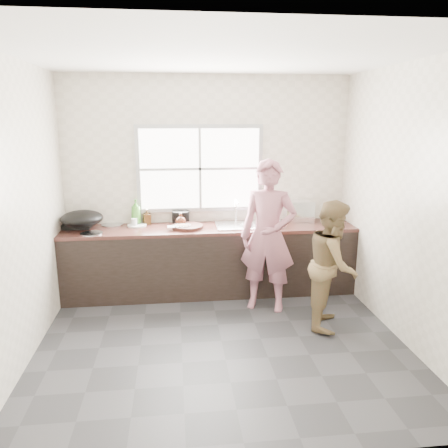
{
  "coord_description": "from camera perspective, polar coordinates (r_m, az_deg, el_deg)",
  "views": [
    {
      "loc": [
        -0.43,
        -3.95,
        2.19
      ],
      "look_at": [
        0.1,
        0.65,
        1.05
      ],
      "focal_mm": 35.0,
      "sensor_mm": 36.0,
      "label": 1
    }
  ],
  "objects": [
    {
      "name": "floor",
      "position": [
        4.54,
        -0.33,
        -15.08
      ],
      "size": [
        3.6,
        3.2,
        0.01
      ],
      "primitive_type": "cube",
      "color": "#2A2A2D",
      "rests_on": "ground"
    },
    {
      "name": "ceiling",
      "position": [
        4.01,
        -0.39,
        21.2
      ],
      "size": [
        3.6,
        3.2,
        0.01
      ],
      "primitive_type": "cube",
      "color": "silver",
      "rests_on": "wall_back"
    },
    {
      "name": "wall_back",
      "position": [
        5.64,
        -2.13,
        5.25
      ],
      "size": [
        3.6,
        0.01,
        2.7
      ],
      "primitive_type": "cube",
      "color": "beige",
      "rests_on": "ground"
    },
    {
      "name": "wall_left",
      "position": [
        4.27,
        -25.22,
        1.14
      ],
      "size": [
        0.01,
        3.2,
        2.7
      ],
      "primitive_type": "cube",
      "color": "silver",
      "rests_on": "ground"
    },
    {
      "name": "wall_right",
      "position": [
        4.62,
        22.53,
        2.27
      ],
      "size": [
        0.01,
        3.2,
        2.7
      ],
      "primitive_type": "cube",
      "color": "silver",
      "rests_on": "ground"
    },
    {
      "name": "wall_front",
      "position": [
        2.53,
        3.6,
        -5.62
      ],
      "size": [
        3.6,
        0.01,
        2.7
      ],
      "primitive_type": "cube",
      "color": "beige",
      "rests_on": "ground"
    },
    {
      "name": "cabinet",
      "position": [
        5.55,
        -1.79,
        -4.87
      ],
      "size": [
        3.6,
        0.62,
        0.82
      ],
      "primitive_type": "cube",
      "color": "black",
      "rests_on": "floor"
    },
    {
      "name": "countertop",
      "position": [
        5.43,
        -1.82,
        -0.57
      ],
      "size": [
        3.6,
        0.64,
        0.04
      ],
      "primitive_type": "cube",
      "color": "#391C17",
      "rests_on": "cabinet"
    },
    {
      "name": "sink",
      "position": [
        5.46,
        1.84,
        -0.22
      ],
      "size": [
        0.55,
        0.45,
        0.02
      ],
      "primitive_type": "cube",
      "color": "silver",
      "rests_on": "countertop"
    },
    {
      "name": "faucet",
      "position": [
        5.62,
        1.55,
        1.71
      ],
      "size": [
        0.02,
        0.02,
        0.3
      ],
      "primitive_type": "cylinder",
      "color": "silver",
      "rests_on": "countertop"
    },
    {
      "name": "window_frame",
      "position": [
        5.59,
        -3.16,
        7.23
      ],
      "size": [
        1.6,
        0.05,
        1.1
      ],
      "primitive_type": "cube",
      "color": "#9EA0A5",
      "rests_on": "wall_back"
    },
    {
      "name": "window_glazing",
      "position": [
        5.56,
        -3.15,
        7.2
      ],
      "size": [
        1.5,
        0.01,
        1.0
      ],
      "primitive_type": "cube",
      "color": "white",
      "rests_on": "window_frame"
    },
    {
      "name": "woman",
      "position": [
        5.0,
        5.77,
        -2.23
      ],
      "size": [
        0.7,
        0.58,
        1.63
      ],
      "primitive_type": "imported",
      "rotation": [
        0.0,
        0.0,
        -0.37
      ],
      "color": "#A26170",
      "rests_on": "floor"
    },
    {
      "name": "person_side",
      "position": [
        4.74,
        14.03,
        -5.14
      ],
      "size": [
        0.74,
        0.81,
        1.37
      ],
      "primitive_type": "imported",
      "rotation": [
        0.0,
        0.0,
        1.17
      ],
      "color": "brown",
      "rests_on": "floor"
    },
    {
      "name": "cutting_board",
      "position": [
        5.37,
        -4.79,
        -0.34
      ],
      "size": [
        0.45,
        0.45,
        0.04
      ],
      "primitive_type": "cylinder",
      "rotation": [
        0.0,
        0.0,
        0.21
      ],
      "color": "#331913",
      "rests_on": "countertop"
    },
    {
      "name": "cleaver",
      "position": [
        5.3,
        -6.32,
        -0.32
      ],
      "size": [
        0.2,
        0.1,
        0.01
      ],
      "primitive_type": "cube",
      "rotation": [
        0.0,
        0.0,
        0.01
      ],
      "color": "#B7BBBF",
      "rests_on": "cutting_board"
    },
    {
      "name": "bowl_mince",
      "position": [
        5.34,
        -5.49,
        -0.39
      ],
      "size": [
        0.26,
        0.26,
        0.05
      ],
      "primitive_type": "imported",
      "rotation": [
        0.0,
        0.0,
        -0.4
      ],
      "color": "silver",
      "rests_on": "countertop"
    },
    {
      "name": "bowl_crabs",
      "position": [
        5.46,
        5.91,
        0.04
      ],
      "size": [
        0.26,
        0.26,
        0.07
      ],
      "primitive_type": "imported",
      "rotation": [
        0.0,
        0.0,
        -0.22
      ],
      "color": "silver",
      "rests_on": "countertop"
    },
    {
      "name": "bowl_held",
      "position": [
        5.4,
        2.98,
        -0.15
      ],
      "size": [
        0.22,
        0.22,
        0.06
      ],
      "primitive_type": "imported",
      "rotation": [
        0.0,
        0.0,
        -0.31
      ],
      "color": "silver",
      "rests_on": "countertop"
    },
    {
      "name": "black_pot",
      "position": [
        5.61,
        -5.67,
        0.89
      ],
      "size": [
        0.22,
        0.22,
        0.16
      ],
      "primitive_type": "cylinder",
      "rotation": [
        0.0,
        0.0,
        0.0
      ],
      "color": "black",
      "rests_on": "countertop"
    },
    {
      "name": "plate_food",
      "position": [
        5.56,
        -11.29,
        -0.17
      ],
      "size": [
        0.3,
        0.3,
        0.02
      ],
      "primitive_type": "cylinder",
      "rotation": [
        0.0,
        0.0,
        -0.34
      ],
      "color": "silver",
      "rests_on": "countertop"
    },
    {
      "name": "bottle_green",
      "position": [
        5.62,
        -11.44,
        1.56
      ],
      "size": [
        0.16,
        0.16,
        0.33
      ],
      "primitive_type": "imported",
      "rotation": [
        0.0,
        0.0,
        0.38
      ],
      "color": "#418B2D",
      "rests_on": "countertop"
    },
    {
      "name": "bottle_brown_tall",
      "position": [
        5.62,
        -10.04,
        0.88
      ],
      "size": [
        0.1,
        0.1,
        0.18
      ],
      "primitive_type": "imported",
      "rotation": [
        0.0,
        0.0,
        0.26
      ],
      "color": "#3D260F",
      "rests_on": "countertop"
    },
    {
      "name": "bottle_brown_short",
      "position": [
        5.47,
        -5.66,
        0.53
      ],
      "size": [
        0.15,
        0.15,
        0.15
      ],
      "primitive_type": "imported",
      "rotation": [
        0.0,
        0.0,
        0.35
      ],
      "color": "#3F1B0F",
      "rests_on": "countertop"
    },
    {
      "name": "glass_jar",
      "position": [
        5.53,
        -11.65,
        0.17
      ],
      "size": [
        0.09,
        0.09,
        0.1
      ],
      "primitive_type": "cylinder",
      "rotation": [
        0.0,
        0.0,
        0.33
      ],
      "color": "silver",
      "rests_on": "countertop"
    },
    {
      "name": "burner",
      "position": [
        5.73,
        -18.67,
        -0.03
      ],
      "size": [
        0.4,
        0.4,
        0.06
      ],
      "primitive_type": "cube",
      "rotation": [
        0.0,
        0.0,
        -0.05
      ],
      "color": "black",
      "rests_on": "countertop"
    },
    {
      "name": "wok",
      "position": [
        5.46,
        -18.08,
        0.7
      ],
      "size": [
        0.65,
        0.65,
        0.19
      ],
      "primitive_type": "ellipsoid",
      "rotation": [
        0.0,
        0.0,
        0.39
      ],
      "color": "black",
      "rests_on": "burner"
    },
    {
      "name": "dish_rack",
      "position": [
        5.77,
        9.73,
        1.69
      ],
      "size": [
        0.37,
        0.27,
        0.27
      ],
      "primitive_type": "cube",
      "rotation": [
        0.0,
        0.0,
        -0.04
      ],
      "color": "silver",
      "rests_on": "countertop"
    },
    {
      "name": "pot_lid_left",
      "position": [
        5.32,
        -16.93,
        -1.19
      ],
      "size": [
        0.32,
        0.32,
        0.01
      ],
      "primitive_type": "cylinder",
      "rotation": [
        0.0,
        0.0,
        0.26
      ],
      "color": "#ADAEB4",
      "rests_on": "countertop"
    },
    {
      "name": "pot_lid_right",
      "position": [
        5.69,
        -14.39,
        -0.07
      ],
      "size": [
        0.31,
        0.31,
        0.01
      ],
      "primitive_type": "cylinder",
      "rotation": [
        0.0,
        0.0,
        0.18
      ],
      "color": "#A6A6AC",
      "rests_on": "countertop"
    }
  ]
}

